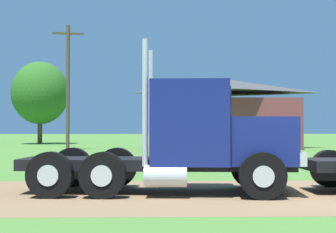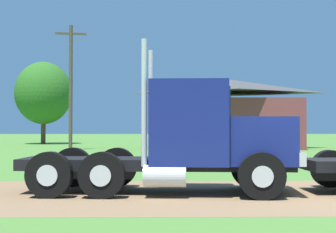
% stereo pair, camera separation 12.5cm
% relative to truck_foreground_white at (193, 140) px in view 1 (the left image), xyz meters
% --- Properties ---
extents(ground_plane, '(200.00, 200.00, 0.00)m').
position_rel_truck_foreground_white_xyz_m(ground_plane, '(2.44, -0.32, -1.35)').
color(ground_plane, '#4F8133').
extents(dirt_track, '(120.00, 6.21, 0.01)m').
position_rel_truck_foreground_white_xyz_m(dirt_track, '(2.44, -0.32, -1.35)').
color(dirt_track, '#8C6B4A').
rests_on(dirt_track, ground_plane).
extents(truck_foreground_white, '(7.10, 3.01, 3.78)m').
position_rel_truck_foreground_white_xyz_m(truck_foreground_white, '(0.00, 0.00, 0.00)').
color(truck_foreground_white, black).
rests_on(truck_foreground_white, ground_plane).
extents(shed_building, '(10.66, 6.70, 5.30)m').
position_rel_truck_foreground_white_xyz_m(shed_building, '(4.55, 25.91, 1.20)').
color(shed_building, brown).
rests_on(shed_building, ground_plane).
extents(utility_pole_near, '(2.19, 0.49, 8.88)m').
position_rel_truck_foreground_white_xyz_m(utility_pole_near, '(-7.17, 23.05, 3.35)').
color(utility_pole_near, brown).
rests_on(utility_pole_near, ground_plane).
extents(tree_mid, '(5.44, 5.44, 7.89)m').
position_rel_truck_foreground_white_xyz_m(tree_mid, '(-12.04, 35.84, 3.54)').
color(tree_mid, '#513823').
rests_on(tree_mid, ground_plane).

